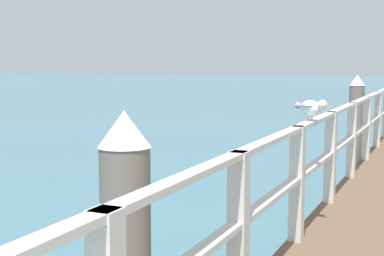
{
  "coord_description": "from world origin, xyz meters",
  "views": [
    {
      "loc": [
        0.17,
        0.54,
        2.1
      ],
      "look_at": [
        -3.3,
        8.14,
        1.11
      ],
      "focal_mm": 52.73,
      "sensor_mm": 36.0,
      "label": 1
    }
  ],
  "objects": [
    {
      "name": "pier_railing",
      "position": [
        -1.03,
        11.67,
        1.12
      ],
      "size": [
        0.12,
        21.85,
        1.05
      ],
      "color": "beige",
      "rests_on": "pier_deck"
    },
    {
      "name": "dock_piling_far",
      "position": [
        -1.41,
        11.55,
        0.93
      ],
      "size": [
        0.29,
        0.29,
        1.84
      ],
      "color": "#6B6056",
      "rests_on": "ground_plane"
    },
    {
      "name": "seagull_foreground",
      "position": [
        -1.03,
        5.94,
        1.66
      ],
      "size": [
        0.39,
        0.34,
        0.21
      ],
      "rotation": [
        0.0,
        0.0,
        4.01
      ],
      "color": "white",
      "rests_on": "pier_railing"
    }
  ]
}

